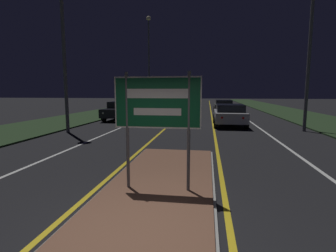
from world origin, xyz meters
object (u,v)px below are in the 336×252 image
car_receding_0 (230,114)px  streetlight_left_near (62,5)px  streetlight_left_far (149,51)px  car_approaching_0 (121,110)px  highway_sign (157,108)px  car_receding_1 (224,106)px  streetlight_right_near (312,17)px

car_receding_0 → streetlight_left_near: bearing=-155.1°
streetlight_left_far → car_approaching_0: (0.49, -12.53, -6.40)m
car_approaching_0 → streetlight_left_far: bearing=92.3°
car_receding_0 → car_approaching_0: bearing=163.1°
highway_sign → car_approaching_0: 15.45m
streetlight_left_far → car_receding_0: size_ratio=2.60×
streetlight_left_near → car_receding_1: 18.27m
streetlight_left_near → car_approaching_0: bearing=83.7°
streetlight_left_near → streetlight_left_far: streetlight_left_far is taller
highway_sign → streetlight_left_far: 28.05m
streetlight_left_near → car_receding_1: size_ratio=2.26×
streetlight_left_near → car_receding_0: bearing=24.9°
highway_sign → car_receding_1: (2.69, 22.37, -1.14)m
streetlight_left_near → streetlight_right_near: 13.07m
highway_sign → streetlight_right_near: size_ratio=0.25×
car_receding_0 → car_receding_1: car_receding_0 is taller
streetlight_left_near → car_approaching_0: (0.73, 6.63, -5.84)m
streetlight_right_near → streetlight_left_far: bearing=126.9°
streetlight_right_near → car_receding_1: bearing=106.7°
highway_sign → streetlight_left_near: bearing=130.0°
car_receding_0 → car_approaching_0: (-8.17, 2.49, -0.00)m
streetlight_left_near → streetlight_left_far: (0.24, 19.15, 0.56)m
highway_sign → streetlight_left_far: (-6.20, 26.84, 5.29)m
streetlight_left_far → car_approaching_0: streetlight_left_far is taller
streetlight_right_near → car_approaching_0: 13.94m
streetlight_left_far → streetlight_right_near: size_ratio=1.10×
car_receding_0 → highway_sign: bearing=-101.8°
streetlight_right_near → car_approaching_0: bearing=160.5°
streetlight_left_far → car_receding_0: (8.66, -15.02, -6.40)m
streetlight_right_near → car_receding_1: size_ratio=2.36×
streetlight_right_near → car_approaching_0: size_ratio=2.33×
streetlight_left_far → car_receding_1: size_ratio=2.59×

